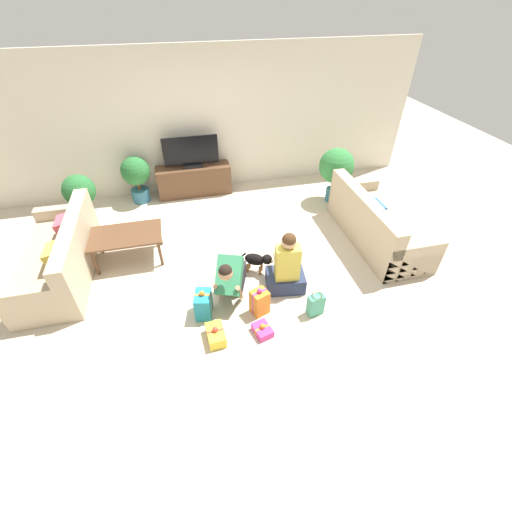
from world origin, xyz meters
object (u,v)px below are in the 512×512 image
(gift_box_b, at_px, (262,330))
(potted_plant_corner_right, at_px, (336,168))
(coffee_table, at_px, (126,237))
(tv_console, at_px, (194,180))
(sofa_left, at_px, (61,258))
(tv, at_px, (191,154))
(person_kneeling, at_px, (231,277))
(gift_box_d, at_px, (203,304))
(potted_plant_corner_left, at_px, (80,193))
(potted_plant_back_left, at_px, (136,175))
(person_sitting, at_px, (286,269))
(sofa_right, at_px, (375,225))
(gift_bag_a, at_px, (316,305))
(gift_box_a, at_px, (216,335))
(gift_box_c, at_px, (260,302))
(dog, at_px, (258,260))

(gift_box_b, bearing_deg, potted_plant_corner_right, 53.20)
(coffee_table, distance_m, tv_console, 2.21)
(sofa_left, distance_m, tv, 2.95)
(sofa_left, relative_size, person_kneeling, 2.46)
(sofa_left, height_order, gift_box_d, sofa_left)
(tv_console, relative_size, potted_plant_corner_left, 1.58)
(potted_plant_corner_left, bearing_deg, potted_plant_back_left, 32.36)
(person_kneeling, height_order, person_sitting, person_sitting)
(sofa_right, relative_size, potted_plant_corner_right, 1.97)
(sofa_right, distance_m, gift_box_b, 2.71)
(tv_console, relative_size, person_sitting, 1.48)
(potted_plant_corner_left, distance_m, person_kneeling, 3.22)
(sofa_right, relative_size, gift_bag_a, 6.17)
(gift_box_d, distance_m, gift_bag_a, 1.44)
(gift_box_a, height_order, gift_box_b, gift_box_a)
(sofa_right, xyz_separation_m, tv_console, (-2.72, 2.28, -0.00))
(potted_plant_corner_right, distance_m, gift_box_a, 3.93)
(gift_box_c, height_order, gift_box_d, gift_box_c)
(tv_console, height_order, gift_box_d, tv_console)
(gift_box_a, height_order, gift_box_c, gift_box_c)
(potted_plant_back_left, relative_size, gift_box_c, 2.14)
(potted_plant_corner_right, distance_m, person_sitting, 2.70)
(dog, bearing_deg, gift_box_b, -160.66)
(potted_plant_corner_left, xyz_separation_m, gift_bag_a, (3.15, -2.97, -0.42))
(potted_plant_back_left, xyz_separation_m, gift_box_d, (0.85, -3.21, -0.37))
(sofa_left, relative_size, tv_console, 1.45)
(tv, relative_size, person_kneeling, 1.24)
(tv_console, height_order, gift_box_a, tv_console)
(sofa_right, height_order, gift_box_c, sofa_right)
(person_sitting, height_order, gift_box_d, person_sitting)
(tv_console, height_order, tv, tv)
(sofa_right, bearing_deg, gift_box_d, 108.52)
(sofa_right, height_order, potted_plant_corner_right, potted_plant_corner_right)
(potted_plant_back_left, xyz_separation_m, gift_bag_a, (2.26, -3.53, -0.39))
(person_kneeling, relative_size, gift_bag_a, 2.50)
(potted_plant_corner_left, height_order, gift_box_d, potted_plant_corner_left)
(coffee_table, relative_size, potted_plant_back_left, 1.17)
(tv_console, bearing_deg, gift_box_d, -93.69)
(potted_plant_back_left, height_order, potted_plant_corner_right, potted_plant_corner_right)
(sofa_left, xyz_separation_m, person_kneeling, (2.30, -1.01, 0.04))
(tv, relative_size, gift_box_d, 2.53)
(sofa_left, bearing_deg, person_kneeling, 66.44)
(gift_box_a, bearing_deg, tv, 88.13)
(dog, bearing_deg, sofa_left, 107.42)
(person_sitting, relative_size, gift_box_a, 2.81)
(sofa_right, relative_size, coffee_table, 1.97)
(potted_plant_back_left, bearing_deg, person_kneeling, -66.85)
(sofa_right, relative_size, tv_console, 1.45)
(tv, distance_m, gift_box_b, 3.85)
(tv_console, relative_size, person_kneeling, 1.70)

